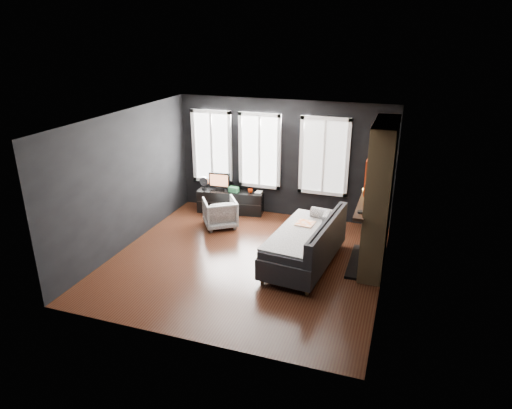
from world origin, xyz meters
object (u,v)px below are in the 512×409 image
(sofa, at_px, (305,241))
(mantel_vase, at_px, (367,189))
(book, at_px, (256,188))
(mug, at_px, (250,190))
(armchair, at_px, (220,211))
(monitor, at_px, (219,180))
(media_console, at_px, (231,201))

(sofa, distance_m, mantel_vase, 1.53)
(book, relative_size, mantel_vase, 1.01)
(mug, bearing_deg, armchair, -113.14)
(sofa, height_order, armchair, sofa)
(monitor, distance_m, book, 0.90)
(sofa, bearing_deg, mantel_vase, 45.61)
(mug, xyz_separation_m, book, (0.11, 0.08, 0.04))
(monitor, distance_m, mantel_vase, 3.77)
(armchair, distance_m, mug, 1.02)
(armchair, relative_size, media_console, 0.45)
(monitor, height_order, mug, monitor)
(mantel_vase, bearing_deg, monitor, 161.55)
(mantel_vase, bearing_deg, media_console, 159.89)
(armchair, relative_size, mug, 6.19)
(mug, bearing_deg, monitor, -178.03)
(armchair, relative_size, mantel_vase, 3.49)
(armchair, bearing_deg, book, -150.80)
(mug, bearing_deg, book, 36.03)
(mug, bearing_deg, sofa, -48.55)
(book, height_order, mantel_vase, mantel_vase)
(monitor, xyz_separation_m, book, (0.88, 0.10, -0.13))
(monitor, xyz_separation_m, mug, (0.77, 0.03, -0.18))
(monitor, height_order, book, monitor)
(monitor, relative_size, mantel_vase, 2.57)
(mug, bearing_deg, mantel_vase, -23.59)
(book, bearing_deg, monitor, -173.24)
(armchair, distance_m, monitor, 1.05)
(monitor, bearing_deg, media_console, -1.04)
(sofa, distance_m, mug, 2.69)
(media_console, bearing_deg, monitor, 174.42)
(media_console, bearing_deg, mug, -6.01)
(armchair, bearing_deg, mantel_vase, 140.50)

